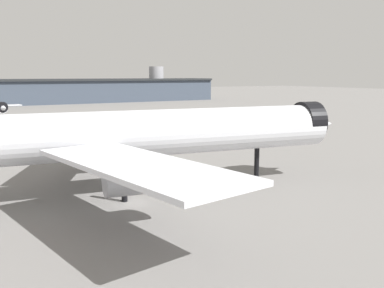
{
  "coord_description": "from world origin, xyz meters",
  "views": [
    {
      "loc": [
        -21.7,
        -50.63,
        16.7
      ],
      "look_at": [
        10.81,
        2.55,
        6.58
      ],
      "focal_mm": 39.93,
      "sensor_mm": 36.0,
      "label": 1
    }
  ],
  "objects": [
    {
      "name": "terminal_building",
      "position": [
        57.15,
        208.13,
        7.33
      ],
      "size": [
        173.83,
        35.61,
        22.13
      ],
      "rotation": [
        0.0,
        0.0,
        -0.04
      ],
      "color": "#3D4756",
      "rests_on": "ground"
    },
    {
      "name": "ground",
      "position": [
        0.0,
        0.0,
        0.0
      ],
      "size": [
        900.0,
        900.0,
        0.0
      ],
      "primitive_type": "plane",
      "color": "slate"
    },
    {
      "name": "airliner_near_gate",
      "position": [
        2.4,
        3.95,
        8.41
      ],
      "size": [
        68.07,
        61.43,
        19.08
      ],
      "rotation": [
        0.0,
        0.0,
        -0.16
      ],
      "color": "silver",
      "rests_on": "ground"
    }
  ]
}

